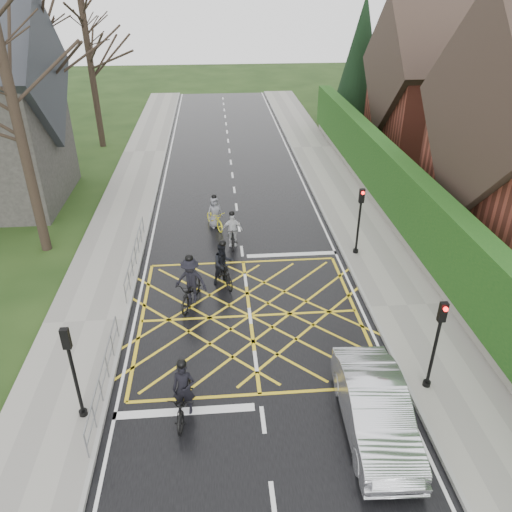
{
  "coord_description": "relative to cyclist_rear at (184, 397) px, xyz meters",
  "views": [
    {
      "loc": [
        -1.05,
        -15.04,
        11.11
      ],
      "look_at": [
        0.41,
        2.22,
        1.3
      ],
      "focal_mm": 35.0,
      "sensor_mm": 36.0,
      "label": 1
    }
  ],
  "objects": [
    {
      "name": "ground",
      "position": [
        2.21,
        4.56,
        -0.63
      ],
      "size": [
        120.0,
        120.0,
        0.0
      ],
      "primitive_type": "plane",
      "color": "black",
      "rests_on": "ground"
    },
    {
      "name": "road",
      "position": [
        2.21,
        4.56,
        -0.63
      ],
      "size": [
        9.0,
        80.0,
        0.01
      ],
      "primitive_type": "cube",
      "color": "black",
      "rests_on": "ground"
    },
    {
      "name": "sidewalk_right",
      "position": [
        8.21,
        4.56,
        -0.56
      ],
      "size": [
        3.0,
        80.0,
        0.15
      ],
      "primitive_type": "cube",
      "color": "gray",
      "rests_on": "ground"
    },
    {
      "name": "sidewalk_left",
      "position": [
        -3.79,
        4.56,
        -0.56
      ],
      "size": [
        3.0,
        80.0,
        0.15
      ],
      "primitive_type": "cube",
      "color": "gray",
      "rests_on": "ground"
    },
    {
      "name": "stone_wall",
      "position": [
        9.96,
        10.56,
        -0.28
      ],
      "size": [
        0.5,
        38.0,
        0.7
      ],
      "primitive_type": "cube",
      "color": "slate",
      "rests_on": "ground"
    },
    {
      "name": "hedge",
      "position": [
        9.96,
        10.56,
        1.47
      ],
      "size": [
        0.9,
        38.0,
        2.8
      ],
      "primitive_type": "cube",
      "color": "#0F3811",
      "rests_on": "stone_wall"
    },
    {
      "name": "house_far",
      "position": [
        16.96,
        22.56,
        3.73
      ],
      "size": [
        9.8,
        8.8,
        10.3
      ],
      "color": "brown",
      "rests_on": "ground"
    },
    {
      "name": "conifer",
      "position": [
        12.96,
        30.56,
        4.36
      ],
      "size": [
        4.6,
        4.6,
        10.0
      ],
      "color": "black",
      "rests_on": "ground"
    },
    {
      "name": "tree_near",
      "position": [
        -6.79,
        10.56,
        7.28
      ],
      "size": [
        9.24,
        9.24,
        11.44
      ],
      "color": "black",
      "rests_on": "ground"
    },
    {
      "name": "tree_mid",
      "position": [
        -7.79,
        18.56,
        8.0
      ],
      "size": [
        10.08,
        10.08,
        12.48
      ],
      "color": "black",
      "rests_on": "ground"
    },
    {
      "name": "tree_far",
      "position": [
        -7.09,
        26.56,
        6.56
      ],
      "size": [
        8.4,
        8.4,
        10.4
      ],
      "color": "black",
      "rests_on": "ground"
    },
    {
      "name": "railing_south",
      "position": [
        -2.44,
        1.06,
        0.15
      ],
      "size": [
        0.05,
        5.04,
        1.03
      ],
      "color": "slate",
      "rests_on": "ground"
    },
    {
      "name": "railing_north",
      "position": [
        -2.44,
        8.56,
        0.15
      ],
      "size": [
        0.05,
        6.04,
        1.03
      ],
      "color": "slate",
      "rests_on": "ground"
    },
    {
      "name": "traffic_light_ne",
      "position": [
        7.31,
        8.75,
        1.03
      ],
      "size": [
        0.24,
        0.31,
        3.21
      ],
      "rotation": [
        0.0,
        0.0,
        3.14
      ],
      "color": "black",
      "rests_on": "ground"
    },
    {
      "name": "traffic_light_se",
      "position": [
        7.31,
        0.35,
        1.03
      ],
      "size": [
        0.24,
        0.31,
        3.21
      ],
      "rotation": [
        0.0,
        0.0,
        3.14
      ],
      "color": "black",
      "rests_on": "ground"
    },
    {
      "name": "traffic_light_sw",
      "position": [
        -2.89,
        0.06,
        1.03
      ],
      "size": [
        0.24,
        0.31,
        3.21
      ],
      "color": "black",
      "rests_on": "ground"
    },
    {
      "name": "cyclist_rear",
      "position": [
        0.0,
        0.0,
        0.0
      ],
      "size": [
        0.93,
        2.07,
        1.95
      ],
      "rotation": [
        0.0,
        0.0,
        -0.12
      ],
      "color": "black",
      "rests_on": "ground"
    },
    {
      "name": "cyclist_back",
      "position": [
        1.31,
        6.92,
        0.11
      ],
      "size": [
        1.18,
        2.04,
        1.97
      ],
      "rotation": [
        0.0,
        0.0,
        0.34
      ],
      "color": "black",
      "rests_on": "ground"
    },
    {
      "name": "cyclist_mid",
      "position": [
        0.04,
        5.63,
        0.13
      ],
      "size": [
        1.39,
        2.28,
        2.1
      ],
      "rotation": [
        0.0,
        0.0,
        -0.28
      ],
      "color": "black",
      "rests_on": "ground"
    },
    {
      "name": "cyclist_front",
      "position": [
        1.81,
        10.13,
        0.01
      ],
      "size": [
        0.95,
        1.75,
        1.76
      ],
      "rotation": [
        0.0,
        0.0,
        -0.0
      ],
      "color": "black",
      "rests_on": "ground"
    },
    {
      "name": "cyclist_lead",
      "position": [
        1.02,
        12.19,
        -0.03
      ],
      "size": [
        1.3,
        1.9,
        1.75
      ],
      "rotation": [
        0.0,
        0.0,
        0.42
      ],
      "color": "gold",
      "rests_on": "ground"
    },
    {
      "name": "car",
      "position": [
        5.23,
        -1.04,
        0.13
      ],
      "size": [
        1.8,
        4.7,
        1.53
      ],
      "primitive_type": "imported",
      "rotation": [
        0.0,
        0.0,
        -0.04
      ],
      "color": "silver",
      "rests_on": "ground"
    }
  ]
}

